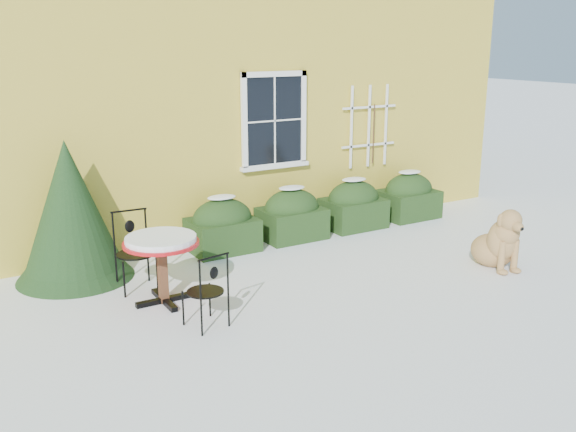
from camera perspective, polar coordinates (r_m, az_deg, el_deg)
ground at (r=8.51m, az=3.49°, el=-7.40°), size 80.00×80.00×0.00m
house at (r=14.17m, az=-12.98°, el=14.74°), size 12.40×8.40×6.40m
hedge_row at (r=11.26m, az=3.16°, el=0.51°), size 4.95×0.80×0.91m
evergreen_shrub at (r=9.48m, az=-18.69°, el=-0.68°), size 1.64×1.64×1.99m
bistro_table at (r=8.30m, az=-11.20°, el=-2.77°), size 0.97×0.97×0.90m
patio_chair_near at (r=7.61m, az=-7.20°, el=-6.57°), size 0.48×0.48×0.93m
patio_chair_far at (r=8.93m, az=-13.50°, el=-3.02°), size 0.51×0.51×1.07m
dog at (r=10.00m, az=18.27°, el=-2.26°), size 0.75×1.03×0.97m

